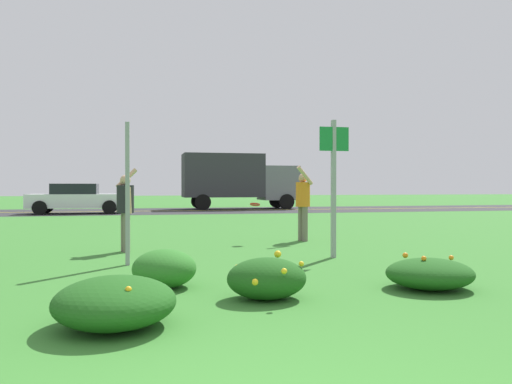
{
  "coord_description": "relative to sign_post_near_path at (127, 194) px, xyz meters",
  "views": [
    {
      "loc": [
        -0.61,
        -2.15,
        1.31
      ],
      "look_at": [
        1.56,
        7.34,
        1.21
      ],
      "focal_mm": 35.73,
      "sensor_mm": 36.0,
      "label": 1
    }
  ],
  "objects": [
    {
      "name": "person_catcher_orange_shirt",
      "position": [
        4.03,
        2.94,
        -0.22
      ],
      "size": [
        0.46,
        0.56,
        1.81
      ],
      "color": "orange",
      "rests_on": "ground"
    },
    {
      "name": "sign_post_by_roadside",
      "position": [
        3.69,
        0.08,
        0.35
      ],
      "size": [
        0.56,
        0.1,
        2.54
      ],
      "color": "#93969B",
      "rests_on": "ground"
    },
    {
      "name": "ground_plane",
      "position": [
        0.81,
        6.15,
        -1.19
      ],
      "size": [
        120.0,
        120.0,
        0.0
      ],
      "primitive_type": "plane",
      "color": "#387A2D"
    },
    {
      "name": "box_truck_gray",
      "position": [
        5.8,
        20.57,
        0.61
      ],
      "size": [
        6.7,
        2.46,
        3.2
      ],
      "color": "slate",
      "rests_on": "ground"
    },
    {
      "name": "frisbee_red",
      "position": [
        2.79,
        2.7,
        -0.3
      ],
      "size": [
        0.24,
        0.23,
        0.11
      ],
      "color": "red"
    },
    {
      "name": "daylily_clump_front_center",
      "position": [
        -0.03,
        -3.84,
        -0.96
      ],
      "size": [
        1.14,
        1.24,
        0.47
      ],
      "color": "#1E5619",
      "rests_on": "ground"
    },
    {
      "name": "daylily_clump_mid_left",
      "position": [
        0.51,
        -2.06,
        -0.94
      ],
      "size": [
        0.83,
        0.85,
        0.5
      ],
      "color": "#2D7526",
      "rests_on": "ground"
    },
    {
      "name": "person_thrower_dark_shirt",
      "position": [
        -0.08,
        1.77,
        -0.27
      ],
      "size": [
        0.45,
        0.56,
        1.69
      ],
      "color": "#232328",
      "rests_on": "ground"
    },
    {
      "name": "daylily_clump_near_camera",
      "position": [
        3.83,
        -2.9,
        -1.0
      ],
      "size": [
        1.13,
        1.03,
        0.44
      ],
      "color": "#1E5619",
      "rests_on": "ground"
    },
    {
      "name": "daylily_clump_front_left",
      "position": [
        1.64,
        -3.01,
        -0.95
      ],
      "size": [
        0.94,
        0.89,
        0.54
      ],
      "color": "#1E5619",
      "rests_on": "ground"
    },
    {
      "name": "highway_strip",
      "position": [
        0.81,
        18.91,
        -1.19
      ],
      "size": [
        120.0,
        7.4,
        0.01
      ],
      "primitive_type": "cube",
      "color": "#2D2D30",
      "rests_on": "ground"
    },
    {
      "name": "car_white_center_left",
      "position": [
        -2.79,
        17.24,
        -0.45
      ],
      "size": [
        4.5,
        2.0,
        1.45
      ],
      "color": "silver",
      "rests_on": "ground"
    },
    {
      "name": "sign_post_near_path",
      "position": [
        0.0,
        0.0,
        0.0
      ],
      "size": [
        0.07,
        0.1,
        2.39
      ],
      "color": "#93969B",
      "rests_on": "ground"
    },
    {
      "name": "highway_center_stripe",
      "position": [
        0.81,
        18.91,
        -1.18
      ],
      "size": [
        120.0,
        0.16,
        0.0
      ],
      "primitive_type": "cube",
      "color": "yellow",
      "rests_on": "ground"
    }
  ]
}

